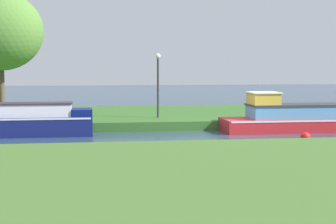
{
  "coord_description": "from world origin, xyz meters",
  "views": [
    {
      "loc": [
        -5.7,
        -21.72,
        2.83
      ],
      "look_at": [
        -2.24,
        1.2,
        0.9
      ],
      "focal_mm": 59.47,
      "sensor_mm": 36.0,
      "label": 1
    }
  ],
  "objects_px": {
    "mooring_post_near": "(255,110)",
    "channel_buoy": "(305,137)",
    "red_barge": "(311,118)",
    "willow_tree_left": "(0,31)",
    "lamp_post": "(158,78)",
    "navy_narrowboat": "(16,122)"
  },
  "relations": [
    {
      "from": "mooring_post_near",
      "to": "channel_buoy",
      "type": "relative_size",
      "value": 2.15
    },
    {
      "from": "red_barge",
      "to": "channel_buoy",
      "type": "bearing_deg",
      "value": -116.03
    },
    {
      "from": "red_barge",
      "to": "mooring_post_near",
      "type": "relative_size",
      "value": 9.79
    },
    {
      "from": "willow_tree_left",
      "to": "mooring_post_near",
      "type": "xyz_separation_m",
      "value": [
        12.0,
        -6.02,
        -3.82
      ]
    },
    {
      "from": "red_barge",
      "to": "lamp_post",
      "type": "height_order",
      "value": "lamp_post"
    },
    {
      "from": "red_barge",
      "to": "willow_tree_left",
      "type": "height_order",
      "value": "willow_tree_left"
    },
    {
      "from": "lamp_post",
      "to": "willow_tree_left",
      "type": "bearing_deg",
      "value": 149.66
    },
    {
      "from": "red_barge",
      "to": "navy_narrowboat",
      "type": "xyz_separation_m",
      "value": [
        -12.5,
        0.0,
        0.02
      ]
    },
    {
      "from": "willow_tree_left",
      "to": "navy_narrowboat",
      "type": "bearing_deg",
      "value": -77.73
    },
    {
      "from": "navy_narrowboat",
      "to": "willow_tree_left",
      "type": "bearing_deg",
      "value": 102.27
    },
    {
      "from": "red_barge",
      "to": "willow_tree_left",
      "type": "distance_m",
      "value": 16.46
    },
    {
      "from": "lamp_post",
      "to": "mooring_post_near",
      "type": "distance_m",
      "value": 4.74
    },
    {
      "from": "navy_narrowboat",
      "to": "channel_buoy",
      "type": "height_order",
      "value": "navy_narrowboat"
    },
    {
      "from": "red_barge",
      "to": "lamp_post",
      "type": "relative_size",
      "value": 2.64
    },
    {
      "from": "red_barge",
      "to": "willow_tree_left",
      "type": "relative_size",
      "value": 1.26
    },
    {
      "from": "lamp_post",
      "to": "mooring_post_near",
      "type": "bearing_deg",
      "value": -19.21
    },
    {
      "from": "navy_narrowboat",
      "to": "channel_buoy",
      "type": "distance_m",
      "value": 11.36
    },
    {
      "from": "lamp_post",
      "to": "channel_buoy",
      "type": "height_order",
      "value": "lamp_post"
    },
    {
      "from": "lamp_post",
      "to": "mooring_post_near",
      "type": "height_order",
      "value": "lamp_post"
    },
    {
      "from": "mooring_post_near",
      "to": "navy_narrowboat",
      "type": "bearing_deg",
      "value": -172.34
    },
    {
      "from": "lamp_post",
      "to": "channel_buoy",
      "type": "bearing_deg",
      "value": -53.63
    },
    {
      "from": "navy_narrowboat",
      "to": "mooring_post_near",
      "type": "relative_size",
      "value": 7.92
    }
  ]
}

